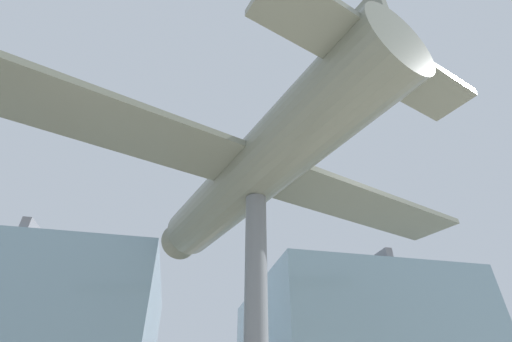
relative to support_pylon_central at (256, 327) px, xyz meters
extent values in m
cube|color=slate|center=(-8.30, 13.02, 4.68)|extent=(0.36, 12.68, 0.60)
cube|color=slate|center=(8.30, 13.02, 4.68)|extent=(0.36, 12.68, 0.60)
cylinder|color=slate|center=(0.00, 0.00, 0.00)|extent=(0.55, 0.55, 6.48)
cylinder|color=slate|center=(0.00, 0.00, 4.13)|extent=(4.94, 10.22, 1.79)
cube|color=slate|center=(0.00, 0.00, 4.13)|extent=(16.11, 7.06, 0.18)
cube|color=slate|center=(1.43, -4.25, 4.27)|extent=(5.28, 2.62, 0.18)
cube|color=slate|center=(1.43, -4.25, 5.11)|extent=(0.52, 1.10, 1.60)
cone|color=slate|center=(-1.81, 5.38, 4.13)|extent=(1.81, 1.59, 1.52)
sphere|color=black|center=(-2.05, 6.10, 4.13)|extent=(0.44, 0.44, 0.44)
camera|label=1|loc=(-1.75, -8.00, -1.26)|focal=24.00mm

